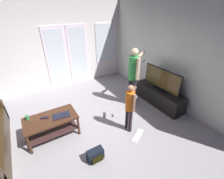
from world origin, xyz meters
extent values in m
cube|color=gray|center=(0.00, 0.00, -0.01)|extent=(5.46, 5.45, 0.02)
cube|color=silver|center=(0.00, 2.70, 1.43)|extent=(5.46, 0.06, 2.86)
cube|color=white|center=(0.22, 2.66, 1.01)|extent=(0.71, 0.02, 2.09)
cube|color=silver|center=(0.22, 2.64, 1.06)|extent=(0.55, 0.01, 1.79)
cube|color=white|center=(0.97, 2.66, 1.01)|extent=(0.71, 0.02, 2.09)
cube|color=silver|center=(0.97, 2.64, 1.06)|extent=(0.55, 0.01, 1.79)
cube|color=white|center=(2.07, 2.66, 1.32)|extent=(0.82, 0.02, 1.44)
cube|color=silver|center=(2.07, 2.64, 1.32)|extent=(0.76, 0.01, 1.38)
cube|color=silver|center=(2.70, 0.00, 1.43)|extent=(0.06, 5.45, 2.86)
cube|color=#3F2314|center=(-0.61, 0.35, 0.49)|extent=(1.07, 0.59, 0.04)
cube|color=#382221|center=(-0.61, 0.35, 0.18)|extent=(0.99, 0.51, 0.02)
cylinder|color=#3F2314|center=(-1.11, 0.09, 0.24)|extent=(0.05, 0.05, 0.47)
cylinder|color=#3F2314|center=(-0.11, 0.09, 0.24)|extent=(0.05, 0.05, 0.47)
cylinder|color=#3F2314|center=(-1.11, 0.60, 0.24)|extent=(0.05, 0.05, 0.47)
cylinder|color=#3F2314|center=(-0.11, 0.60, 0.24)|extent=(0.05, 0.05, 0.47)
cube|color=black|center=(2.35, 0.02, 0.24)|extent=(0.45, 1.53, 0.49)
cube|color=black|center=(2.35, -0.74, 0.27)|extent=(0.38, 0.02, 0.27)
cube|color=black|center=(2.35, 0.02, 0.51)|extent=(0.08, 0.42, 0.04)
cube|color=black|center=(2.35, 0.02, 0.81)|extent=(0.04, 1.21, 0.57)
cube|color=#4C3819|center=(2.33, 0.02, 0.81)|extent=(0.00, 1.16, 0.52)
cylinder|color=#2A232C|center=(1.66, 0.35, 0.41)|extent=(0.11, 0.11, 0.81)
cylinder|color=#2A232C|center=(1.66, 0.53, 0.41)|extent=(0.11, 0.11, 0.81)
cylinder|color=#328F42|center=(1.66, 0.44, 1.13)|extent=(0.26, 0.26, 0.64)
sphere|color=beige|center=(1.66, 0.44, 1.56)|extent=(0.19, 0.19, 0.19)
cylinder|color=beige|center=(1.66, 0.26, 1.17)|extent=(0.09, 0.09, 0.57)
cylinder|color=beige|center=(1.90, 0.62, 1.31)|extent=(0.54, 0.09, 0.35)
cube|color=white|center=(2.15, 0.62, 1.18)|extent=(0.14, 0.04, 0.09)
cylinder|color=#281E27|center=(0.93, -0.44, 0.29)|extent=(0.08, 0.08, 0.58)
cylinder|color=#281E27|center=(0.92, -0.32, 0.29)|extent=(0.08, 0.08, 0.58)
cylinder|color=orange|center=(0.92, -0.38, 0.80)|extent=(0.19, 0.19, 0.45)
sphere|color=#A06F53|center=(0.92, -0.38, 1.11)|extent=(0.14, 0.14, 0.14)
cylinder|color=#A06F53|center=(0.93, -0.51, 0.83)|extent=(0.07, 0.07, 0.40)
cylinder|color=#A06F53|center=(1.05, -0.25, 0.87)|extent=(0.30, 0.07, 0.35)
cube|color=white|center=(1.18, -0.25, 0.72)|extent=(0.11, 0.04, 0.13)
cube|color=black|center=(-0.09, -0.69, 0.12)|extent=(0.31, 0.15, 0.23)
cube|color=black|center=(-0.09, -0.79, 0.09)|extent=(0.22, 0.04, 0.12)
cube|color=white|center=(0.98, -0.66, 0.01)|extent=(0.45, 0.32, 0.02)
cube|color=silver|center=(0.98, -0.66, 0.02)|extent=(0.40, 0.28, 0.00)
cube|color=black|center=(-0.40, 0.29, 0.52)|extent=(0.38, 0.26, 0.02)
cylinder|color=#378945|center=(-1.02, 0.53, 0.56)|extent=(0.07, 0.07, 0.10)
cube|color=black|center=(-0.72, 0.40, 0.52)|extent=(0.18, 0.11, 0.02)
camera|label=1|loc=(-0.83, -2.48, 2.59)|focal=24.39mm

